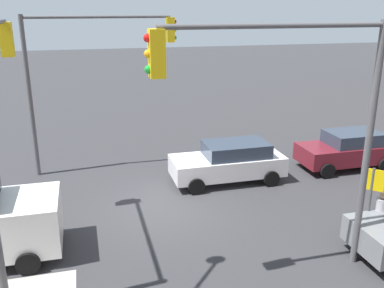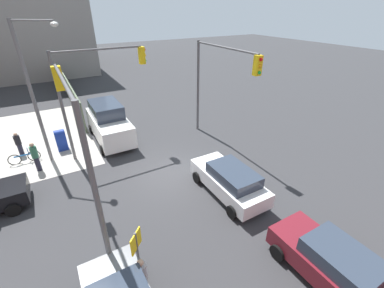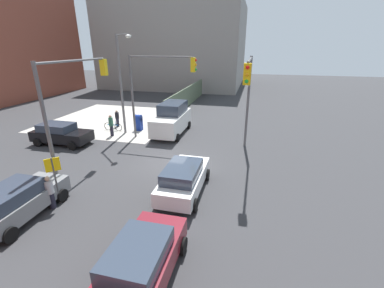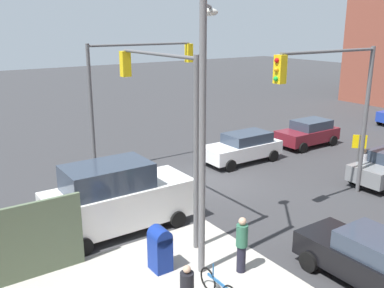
# 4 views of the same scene
# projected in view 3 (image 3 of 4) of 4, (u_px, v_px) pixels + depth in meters

# --- Properties ---
(ground_plane) EXTENTS (120.00, 120.00, 0.00)m
(ground_plane) POSITION_uv_depth(u_px,v_px,m) (170.00, 164.00, 16.46)
(ground_plane) COLOR #333335
(sidewalk_corner) EXTENTS (12.00, 12.00, 0.01)m
(sidewalk_corner) POSITION_uv_depth(u_px,v_px,m) (115.00, 119.00, 26.62)
(sidewalk_corner) COLOR #ADA89E
(sidewalk_corner) RESTS_ON ground
(construction_fence) EXTENTS (17.35, 0.12, 2.40)m
(construction_fence) POSITION_uv_depth(u_px,v_px,m) (187.00, 97.00, 31.87)
(construction_fence) COLOR #56664C
(construction_fence) RESTS_ON ground
(building_loft_east) EXTENTS (20.00, 24.00, 14.39)m
(building_loft_east) POSITION_uv_depth(u_px,v_px,m) (178.00, 46.00, 48.78)
(building_loft_east) COLOR gray
(building_loft_east) RESTS_ON ground
(smokestack) EXTENTS (1.80, 1.80, 16.42)m
(smokestack) POSITION_uv_depth(u_px,v_px,m) (55.00, 39.00, 44.92)
(smokestack) COLOR brown
(smokestack) RESTS_ON ground
(traffic_signal_nw_corner) EXTENTS (5.77, 0.36, 6.50)m
(traffic_signal_nw_corner) POSITION_uv_depth(u_px,v_px,m) (74.00, 95.00, 13.72)
(traffic_signal_nw_corner) COLOR #59595B
(traffic_signal_nw_corner) RESTS_ON ground
(traffic_signal_se_corner) EXTENTS (6.13, 0.36, 6.50)m
(traffic_signal_se_corner) POSITION_uv_depth(u_px,v_px,m) (248.00, 88.00, 15.73)
(traffic_signal_se_corner) COLOR #59595B
(traffic_signal_se_corner) RESTS_ON ground
(traffic_signal_ne_corner) EXTENTS (0.36, 5.33, 6.50)m
(traffic_signal_ne_corner) POSITION_uv_depth(u_px,v_px,m) (156.00, 81.00, 19.44)
(traffic_signal_ne_corner) COLOR #59595B
(traffic_signal_ne_corner) RESTS_ON ground
(street_lamp_corner) EXTENTS (1.96, 2.09, 8.00)m
(street_lamp_corner) POSITION_uv_depth(u_px,v_px,m) (122.00, 78.00, 20.51)
(street_lamp_corner) COLOR slate
(street_lamp_corner) RESTS_ON ground
(warning_sign_two_way) EXTENTS (0.48, 0.48, 2.40)m
(warning_sign_two_way) POSITION_uv_depth(u_px,v_px,m) (54.00, 173.00, 11.80)
(warning_sign_two_way) COLOR #4C4C4C
(warning_sign_two_way) RESTS_ON ground
(mailbox_blue) EXTENTS (0.56, 0.64, 1.43)m
(mailbox_blue) POSITION_uv_depth(u_px,v_px,m) (138.00, 122.00, 22.92)
(mailbox_blue) COLOR navy
(mailbox_blue) RESTS_ON ground
(coupe_black) EXTENTS (2.02, 4.43, 1.62)m
(coupe_black) POSITION_uv_depth(u_px,v_px,m) (61.00, 134.00, 19.61)
(coupe_black) COLOR black
(coupe_black) RESTS_ON ground
(sedan_white) EXTENTS (4.49, 2.02, 1.62)m
(sedan_white) POSITION_uv_depth(u_px,v_px,m) (184.00, 178.00, 12.99)
(sedan_white) COLOR white
(sedan_white) RESTS_ON ground
(sedan_maroon) EXTENTS (4.06, 2.02, 1.62)m
(sedan_maroon) POSITION_uv_depth(u_px,v_px,m) (142.00, 261.00, 7.99)
(sedan_maroon) COLOR maroon
(sedan_maroon) RESTS_ON ground
(coupe_gray) EXTENTS (4.23, 2.02, 1.62)m
(coupe_gray) POSITION_uv_depth(u_px,v_px,m) (17.00, 201.00, 11.07)
(coupe_gray) COLOR slate
(coupe_gray) RESTS_ON ground
(van_white_delivery) EXTENTS (5.40, 2.32, 2.62)m
(van_white_delivery) POSITION_uv_depth(u_px,v_px,m) (172.00, 119.00, 21.97)
(van_white_delivery) COLOR white
(van_white_delivery) RESTS_ON ground
(pedestrian_crossing) EXTENTS (0.36, 0.36, 1.65)m
(pedestrian_crossing) POSITION_uv_depth(u_px,v_px,m) (50.00, 192.00, 11.73)
(pedestrian_crossing) COLOR #B2B2B7
(pedestrian_crossing) RESTS_ON ground
(pedestrian_waiting) EXTENTS (0.36, 0.36, 1.82)m
(pedestrian_waiting) POSITION_uv_depth(u_px,v_px,m) (111.00, 125.00, 21.37)
(pedestrian_waiting) COLOR #2D664C
(pedestrian_waiting) RESTS_ON ground
(pedestrian_walking_north) EXTENTS (0.36, 0.36, 1.56)m
(pedestrian_walking_north) POSITION_uv_depth(u_px,v_px,m) (117.00, 118.00, 23.98)
(pedestrian_walking_north) COLOR black
(pedestrian_walking_north) RESTS_ON ground
(bicycle_leaning_on_fence) EXTENTS (0.05, 1.75, 0.97)m
(bicycle_leaning_on_fence) POSITION_uv_depth(u_px,v_px,m) (113.00, 127.00, 23.01)
(bicycle_leaning_on_fence) COLOR black
(bicycle_leaning_on_fence) RESTS_ON ground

